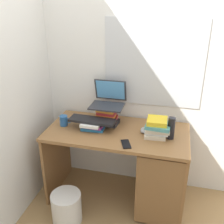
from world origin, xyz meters
TOP-DOWN VIEW (x-y plane):
  - ground_plane at (0.00, 0.00)m, footprint 6.00×6.00m
  - wall_back at (0.00, 0.36)m, footprint 6.00×0.06m
  - wall_left at (-0.82, 0.00)m, footprint 0.05×6.00m
  - desk at (0.32, -0.02)m, footprint 1.27×0.63m
  - book_stack_tall at (-0.13, 0.12)m, footprint 0.25×0.18m
  - book_stack_keyboard_riser at (-0.23, -0.02)m, footprint 0.21×0.19m
  - book_stack_side at (0.35, -0.01)m, footprint 0.23×0.21m
  - laptop at (-0.13, 0.18)m, footprint 0.31×0.28m
  - keyboard at (-0.23, -0.02)m, footprint 0.43×0.16m
  - computer_mouse at (0.24, 0.04)m, footprint 0.06×0.10m
  - mug at (-0.51, -0.02)m, footprint 0.11×0.07m
  - water_bottle at (0.47, -0.02)m, footprint 0.06×0.06m
  - cell_phone at (0.12, -0.22)m, footprint 0.11×0.15m
  - wastebasket at (-0.36, -0.42)m, footprint 0.27×0.27m

SIDE VIEW (x-z plane):
  - ground_plane at x=0.00m, z-range 0.00..0.00m
  - wastebasket at x=-0.36m, z-range 0.00..0.28m
  - desk at x=0.32m, z-range 0.03..0.78m
  - cell_phone at x=0.12m, z-range 0.75..0.76m
  - computer_mouse at x=0.24m, z-range 0.75..0.78m
  - book_stack_keyboard_riser at x=-0.23m, z-range 0.75..0.83m
  - mug at x=-0.51m, z-range 0.75..0.85m
  - book_stack_tall at x=-0.13m, z-range 0.74..0.91m
  - book_stack_side at x=0.35m, z-range 0.75..0.91m
  - keyboard at x=-0.23m, z-range 0.82..0.85m
  - water_bottle at x=0.47m, z-range 0.75..0.94m
  - laptop at x=-0.13m, z-range 0.86..1.08m
  - wall_back at x=0.00m, z-range 0.00..2.60m
  - wall_left at x=-0.82m, z-range 0.00..2.60m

